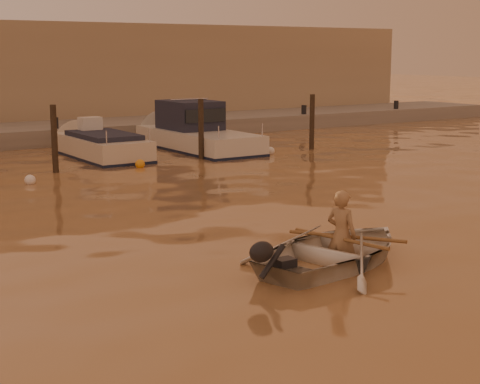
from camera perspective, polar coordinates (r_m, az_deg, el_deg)
ground_plane at (r=10.93m, az=12.08°, el=-8.14°), size 160.00×160.00×0.00m
dinghy at (r=12.49m, az=7.60°, el=-4.47°), size 3.98×3.31×0.71m
person at (r=12.51m, az=7.87°, el=-3.33°), size 0.51×0.64×1.55m
outboard_motor at (r=11.29m, az=3.43°, el=-5.82°), size 0.98×0.63×0.70m
oar_port at (r=12.65m, az=8.24°, el=-3.44°), size 1.05×1.88×0.13m
oar_starboard at (r=12.48m, az=7.74°, el=-3.61°), size 0.29×2.10×0.13m
moored_boat_3 at (r=25.33m, az=-10.70°, el=3.16°), size 1.84×5.40×0.95m
moored_boat_4 at (r=26.95m, az=-3.28°, el=4.64°), size 2.18×6.73×1.75m
piling_2 at (r=22.37m, az=-14.19°, el=3.77°), size 0.18×0.18×2.20m
piling_3 at (r=24.45m, az=-3.04°, el=4.66°), size 0.18×0.18×2.20m
piling_4 at (r=27.11m, az=5.60°, el=5.22°), size 0.18×0.18×2.20m
fender_c at (r=20.67m, az=-15.97°, el=0.89°), size 0.30×0.30×0.30m
fender_d at (r=22.95m, az=-7.76°, el=2.16°), size 0.30×0.30×0.30m
fender_e at (r=25.81m, az=2.37°, el=3.20°), size 0.30×0.30×0.30m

